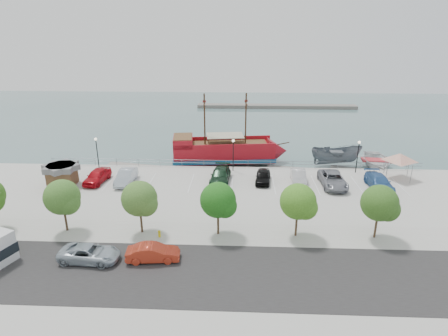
{
  "coord_description": "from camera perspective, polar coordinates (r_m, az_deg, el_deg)",
  "views": [
    {
      "loc": [
        0.85,
        -39.84,
        17.39
      ],
      "look_at": [
        -1.0,
        2.0,
        2.0
      ],
      "focal_mm": 30.0,
      "sensor_mm": 36.0,
      "label": 1
    }
  ],
  "objects": [
    {
      "name": "patrol_boat",
      "position": [
        55.88,
        16.7,
        1.6
      ],
      "size": [
        7.36,
        3.08,
        2.8
      ],
      "primitive_type": "imported",
      "rotation": [
        0.0,
        0.0,
        1.62
      ],
      "color": "slate",
      "rests_on": "ground"
    },
    {
      "name": "tree_d",
      "position": [
        32.98,
        -0.67,
        -5.12
      ],
      "size": [
        3.3,
        3.2,
        5.0
      ],
      "color": "#473321",
      "rests_on": "sidewalk"
    },
    {
      "name": "parked_car_b",
      "position": [
        46.73,
        -14.7,
        -1.29
      ],
      "size": [
        1.74,
        4.95,
        1.63
      ],
      "primitive_type": "imported",
      "rotation": [
        0.0,
        0.0,
        0.0
      ],
      "color": "#A8B4BF",
      "rests_on": "land_slab"
    },
    {
      "name": "dock_east",
      "position": [
        54.71,
        19.4,
        -0.45
      ],
      "size": [
        7.03,
        4.02,
        0.39
      ],
      "primitive_type": "cube",
      "rotation": [
        0.0,
        0.0,
        -0.33
      ],
      "color": "slate",
      "rests_on": "ground"
    },
    {
      "name": "lamp_post_right",
      "position": [
        50.85,
        19.77,
        2.45
      ],
      "size": [
        0.36,
        0.36,
        4.28
      ],
      "color": "black",
      "rests_on": "land_slab"
    },
    {
      "name": "parked_car_e",
      "position": [
        45.74,
        5.97,
        -1.28
      ],
      "size": [
        2.19,
        4.52,
        1.49
      ],
      "primitive_type": "imported",
      "rotation": [
        0.0,
        0.0,
        -0.1
      ],
      "color": "black",
      "rests_on": "land_slab"
    },
    {
      "name": "street_sedan",
      "position": [
        31.2,
        -10.77,
        -12.57
      ],
      "size": [
        4.38,
        1.91,
        1.4
      ],
      "primitive_type": "imported",
      "rotation": [
        0.0,
        0.0,
        1.67
      ],
      "color": "#B6321C",
      "rests_on": "street"
    },
    {
      "name": "parked_car_g",
      "position": [
        46.17,
        16.24,
        -1.72
      ],
      "size": [
        2.79,
        5.88,
        1.62
      ],
      "primitive_type": "imported",
      "rotation": [
        0.0,
        0.0,
        0.02
      ],
      "color": "gray",
      "rests_on": "land_slab"
    },
    {
      "name": "parked_car_f",
      "position": [
        46.26,
        11.26,
        -1.27
      ],
      "size": [
        1.89,
        4.82,
        1.56
      ],
      "primitive_type": "imported",
      "rotation": [
        0.0,
        0.0,
        -0.05
      ],
      "color": "silver",
      "rests_on": "land_slab"
    },
    {
      "name": "parked_car_h",
      "position": [
        47.31,
        22.56,
        -2.0
      ],
      "size": [
        2.42,
        5.49,
        1.57
      ],
      "primitive_type": "imported",
      "rotation": [
        0.0,
        0.0,
        0.04
      ],
      "color": "#315E98",
      "rests_on": "land_slab"
    },
    {
      "name": "street_van",
      "position": [
        32.47,
        -19.81,
        -12.16
      ],
      "size": [
        4.95,
        2.53,
        1.34
      ],
      "primitive_type": "imported",
      "rotation": [
        0.0,
        0.0,
        1.51
      ],
      "color": "#9DAAB4",
      "rests_on": "street"
    },
    {
      "name": "dock_west",
      "position": [
        54.44,
        -13.75,
        0.08
      ],
      "size": [
        8.04,
        3.76,
        0.44
      ],
      "primitive_type": "cube",
      "rotation": [
        0.0,
        0.0,
        -0.21
      ],
      "color": "gray",
      "rests_on": "ground"
    },
    {
      "name": "lamp_post_mid",
      "position": [
        48.55,
        1.42,
        2.85
      ],
      "size": [
        0.36,
        0.36,
        4.28
      ],
      "color": "black",
      "rests_on": "land_slab"
    },
    {
      "name": "shed",
      "position": [
        48.24,
        -23.45,
        -0.91
      ],
      "size": [
        3.52,
        3.52,
        2.64
      ],
      "rotation": [
        0.0,
        0.0,
        0.1
      ],
      "color": "brown",
      "rests_on": "land_slab"
    },
    {
      "name": "tree_c",
      "position": [
        34.07,
        -12.55,
        -4.78
      ],
      "size": [
        3.3,
        3.2,
        5.0
      ],
      "color": "#473321",
      "rests_on": "sidewalk"
    },
    {
      "name": "canopy_tent",
      "position": [
        50.83,
        25.29,
        2.01
      ],
      "size": [
        5.47,
        5.47,
        3.7
      ],
      "rotation": [
        0.0,
        0.0,
        -0.27
      ],
      "color": "slate",
      "rests_on": "land_slab"
    },
    {
      "name": "seawall_railing",
      "position": [
        50.54,
        1.42,
        0.68
      ],
      "size": [
        50.0,
        0.06,
        1.0
      ],
      "color": "slate",
      "rests_on": "land_slab"
    },
    {
      "name": "street",
      "position": [
        29.52,
        0.41,
        -15.9
      ],
      "size": [
        100.0,
        8.0,
        0.04
      ],
      "primitive_type": "cube",
      "color": "#262324",
      "rests_on": "land_slab"
    },
    {
      "name": "pirate_ship",
      "position": [
        54.78,
        1.24,
        2.54
      ],
      "size": [
        17.21,
        6.57,
        10.73
      ],
      "rotation": [
        0.0,
        0.0,
        0.12
      ],
      "color": "maroon",
      "rests_on": "ground"
    },
    {
      "name": "dock_mid",
      "position": [
        52.79,
        10.09,
        -0.32
      ],
      "size": [
        6.85,
        3.11,
        0.38
      ],
      "primitive_type": "cube",
      "rotation": [
        0.0,
        0.0,
        -0.19
      ],
      "color": "slate",
      "rests_on": "ground"
    },
    {
      "name": "parked_car_d",
      "position": [
        45.68,
        -0.55,
        -1.13
      ],
      "size": [
        2.62,
        5.63,
        1.59
      ],
      "primitive_type": "imported",
      "rotation": [
        0.0,
        0.0,
        -0.07
      ],
      "color": "black",
      "rests_on": "land_slab"
    },
    {
      "name": "sidewalk",
      "position": [
        34.54,
        0.79,
        -10.03
      ],
      "size": [
        100.0,
        4.0,
        0.05
      ],
      "primitive_type": "cube",
      "color": "#9F9C94",
      "rests_on": "land_slab"
    },
    {
      "name": "tree_b",
      "position": [
        36.49,
        -23.27,
        -4.29
      ],
      "size": [
        3.3,
        3.2,
        5.0
      ],
      "color": "#473321",
      "rests_on": "sidewalk"
    },
    {
      "name": "speedboat",
      "position": [
        57.51,
        22.15,
        0.8
      ],
      "size": [
        6.05,
        7.96,
        1.55
      ],
      "primitive_type": "imported",
      "rotation": [
        0.0,
        0.0,
        -0.1
      ],
      "color": "white",
      "rests_on": "ground"
    },
    {
      "name": "far_shore",
      "position": [
        96.97,
        8.01,
        9.29
      ],
      "size": [
        40.0,
        3.0,
        0.8
      ],
      "primitive_type": "cube",
      "color": "slate",
      "rests_on": "ground"
    },
    {
      "name": "tree_f",
      "position": [
        35.16,
        22.86,
        -5.15
      ],
      "size": [
        3.3,
        3.2,
        5.0
      ],
      "color": "#473321",
      "rests_on": "sidewalk"
    },
    {
      "name": "tree_e",
      "position": [
        33.36,
        11.47,
        -5.25
      ],
      "size": [
        3.3,
        3.2,
        5.0
      ],
      "color": "#473321",
      "rests_on": "sidewalk"
    },
    {
      "name": "parked_car_a",
      "position": [
        47.96,
        -18.76,
        -1.16
      ],
      "size": [
        2.45,
        5.0,
        1.64
      ],
      "primitive_type": "imported",
      "rotation": [
        0.0,
        0.0,
        -0.11
      ],
      "color": "#B50B14",
      "rests_on": "land_slab"
    },
    {
      "name": "ground",
      "position": [
        43.89,
        1.19,
        -4.6
      ],
      "size": [
        160.0,
        160.0,
        0.0
      ],
      "primitive_type": "plane",
      "color": "#436463"
    },
    {
      "name": "fire_hydrant",
      "position": [
        34.39,
        -9.82,
        -9.8
      ],
      "size": [
        0.24,
        0.24,
        0.7
      ],
      "rotation": [
        0.0,
        0.0,
        -0.33
      ],
      "color": "yellow",
      "rests_on": "sidewalk"
    },
    {
      "name": "lamp_post_left",
      "position": [
        52.07,
        -18.83,
        2.96
      ],
      "size": [
        0.36,
        0.36,
        4.28
      ],
      "color": "black",
      "rests_on": "land_slab"
    },
    {
      "name": "land_slab",
      "position": [
        26.06,
        -0.04,
        -23.47
      ],
      "size": [
        100.0,
        58.0,
        1.2
      ],
      "primitive_type": "cube",
      "color": "#B1B0A6",
      "rests_on": "ground"
    }
  ]
}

